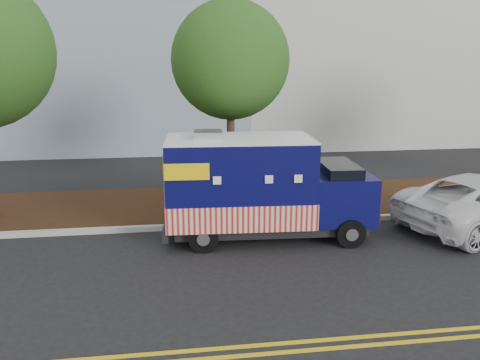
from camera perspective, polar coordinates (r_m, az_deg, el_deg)
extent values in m
plane|color=black|center=(12.38, 0.99, -7.88)|extent=(120.00, 120.00, 0.00)
cube|color=#9E9E99|center=(13.65, 0.09, -5.38)|extent=(120.00, 0.18, 0.15)
cube|color=black|center=(15.62, -0.96, -2.79)|extent=(120.00, 4.00, 0.15)
cube|color=gold|center=(8.50, 5.82, -19.16)|extent=(120.00, 0.10, 0.01)
cube|color=gold|center=(8.30, 6.24, -20.10)|extent=(120.00, 0.10, 0.01)
cylinder|color=#38281C|center=(15.37, -1.13, 3.86)|extent=(0.26, 0.26, 3.76)
sphere|color=#224F16|center=(15.11, -1.18, 14.39)|extent=(3.71, 3.71, 3.71)
cube|color=#473828|center=(13.67, -8.40, -0.57)|extent=(0.06, 0.06, 2.40)
cube|color=black|center=(12.83, 3.56, -5.28)|extent=(5.12, 1.96, 0.25)
cube|color=#090A41|center=(12.38, -0.07, 0.03)|extent=(3.88, 2.26, 2.16)
cube|color=red|center=(12.59, -0.06, -3.35)|extent=(3.92, 2.32, 0.68)
cube|color=white|center=(12.15, -0.07, 5.06)|extent=(3.88, 2.26, 0.05)
cube|color=#B7B7BA|center=(12.09, -3.92, 5.54)|extent=(0.76, 0.76, 0.20)
cube|color=#090A41|center=(13.01, 11.89, -1.83)|extent=(1.72, 2.02, 1.26)
cube|color=black|center=(12.84, 11.83, 0.75)|extent=(0.99, 1.80, 0.59)
cube|color=black|center=(13.39, 15.20, -3.46)|extent=(0.16, 1.80, 0.27)
cube|color=black|center=(12.73, -8.82, -5.46)|extent=(0.26, 2.03, 0.25)
cube|color=#B7B7BA|center=(12.36, -8.92, 0.05)|extent=(0.12, 1.62, 1.71)
cube|color=#B7B7BA|center=(13.43, 0.70, 1.37)|extent=(1.62, 0.12, 0.99)
cube|color=yellow|center=(11.18, -6.52, 0.98)|extent=(1.08, 0.07, 0.41)
cube|color=yellow|center=(13.28, -6.29, 3.13)|extent=(1.08, 0.07, 0.41)
cylinder|color=black|center=(12.44, 13.31, -6.31)|extent=(0.77, 0.29, 0.76)
cylinder|color=black|center=(14.09, 11.03, -3.70)|extent=(0.77, 0.29, 0.76)
cylinder|color=black|center=(11.84, -4.50, -7.01)|extent=(0.77, 0.29, 0.76)
cylinder|color=black|center=(13.57, -4.58, -4.18)|extent=(0.77, 0.29, 0.76)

